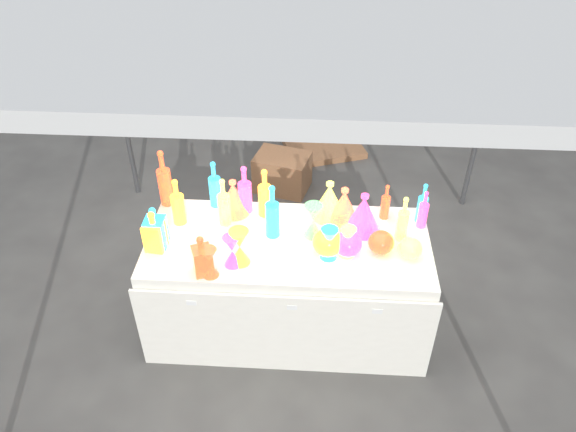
# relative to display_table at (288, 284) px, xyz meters

# --- Properties ---
(ground) EXTENTS (80.00, 80.00, 0.00)m
(ground) POSITION_rel_display_table_xyz_m (-0.00, 0.01, -0.37)
(ground) COLOR #5E5C57
(ground) RESTS_ON ground
(display_table) EXTENTS (1.84, 0.83, 0.75)m
(display_table) POSITION_rel_display_table_xyz_m (0.00, 0.00, 0.00)
(display_table) COLOR white
(display_table) RESTS_ON ground
(cardboard_box_closed) EXTENTS (0.55, 0.46, 0.35)m
(cardboard_box_closed) POSITION_rel_display_table_xyz_m (-0.15, 1.66, -0.20)
(cardboard_box_closed) COLOR #9C6A46
(cardboard_box_closed) RESTS_ON ground
(cardboard_box_flat) EXTENTS (0.89, 0.76, 0.07)m
(cardboard_box_flat) POSITION_rel_display_table_xyz_m (0.23, 2.35, -0.34)
(cardboard_box_flat) COLOR #9C6A46
(cardboard_box_flat) RESTS_ON ground
(bottle_0) EXTENTS (0.10, 0.10, 0.34)m
(bottle_0) POSITION_rel_display_table_xyz_m (-0.72, 0.16, 0.54)
(bottle_0) COLOR red
(bottle_0) RESTS_ON display_table
(bottle_1) EXTENTS (0.11, 0.11, 0.35)m
(bottle_1) POSITION_rel_display_table_xyz_m (-0.51, 0.36, 0.55)
(bottle_1) COLOR #1A8317
(bottle_1) RESTS_ON display_table
(bottle_2) EXTENTS (0.12, 0.12, 0.42)m
(bottle_2) POSITION_rel_display_table_xyz_m (-0.85, 0.36, 0.59)
(bottle_2) COLOR orange
(bottle_2) RESTS_ON display_table
(bottle_3) EXTENTS (0.12, 0.12, 0.36)m
(bottle_3) POSITION_rel_display_table_xyz_m (-0.30, 0.31, 0.55)
(bottle_3) COLOR blue
(bottle_3) RESTS_ON display_table
(bottle_4) EXTENTS (0.10, 0.10, 0.34)m
(bottle_4) POSITION_rel_display_table_xyz_m (-0.42, 0.17, 0.55)
(bottle_4) COLOR #156787
(bottle_4) RESTS_ON display_table
(bottle_6) EXTENTS (0.11, 0.11, 0.35)m
(bottle_6) POSITION_rel_display_table_xyz_m (-0.17, 0.28, 0.55)
(bottle_6) COLOR red
(bottle_6) RESTS_ON display_table
(bottle_7) EXTENTS (0.09, 0.09, 0.38)m
(bottle_7) POSITION_rel_display_table_xyz_m (-0.10, 0.06, 0.57)
(bottle_7) COLOR #1A8317
(bottle_7) RESTS_ON display_table
(decanter_0) EXTENTS (0.13, 0.13, 0.28)m
(decanter_0) POSITION_rel_display_table_xyz_m (-0.81, -0.11, 0.52)
(decanter_0) COLOR red
(decanter_0) RESTS_ON display_table
(decanter_1) EXTENTS (0.14, 0.14, 0.27)m
(decanter_1) POSITION_rel_display_table_xyz_m (-0.48, -0.30, 0.51)
(decanter_1) COLOR orange
(decanter_1) RESTS_ON display_table
(decanter_2) EXTENTS (0.12, 0.12, 0.29)m
(decanter_2) POSITION_rel_display_table_xyz_m (-0.81, -0.08, 0.52)
(decanter_2) COLOR #1A8317
(decanter_2) RESTS_ON display_table
(hourglass_0) EXTENTS (0.13, 0.13, 0.20)m
(hourglass_0) POSITION_rel_display_table_xyz_m (-0.44, -0.33, 0.47)
(hourglass_0) COLOR orange
(hourglass_0) RESTS_ON display_table
(hourglass_1) EXTENTS (0.12, 0.12, 0.21)m
(hourglass_1) POSITION_rel_display_table_xyz_m (-0.32, -0.23, 0.48)
(hourglass_1) COLOR blue
(hourglass_1) RESTS_ON display_table
(hourglass_2) EXTENTS (0.12, 0.12, 0.20)m
(hourglass_2) POSITION_rel_display_table_xyz_m (0.37, -0.09, 0.48)
(hourglass_2) COLOR #156787
(hourglass_2) RESTS_ON display_table
(hourglass_3) EXTENTS (0.15, 0.15, 0.24)m
(hourglass_3) POSITION_rel_display_table_xyz_m (0.16, 0.07, 0.49)
(hourglass_3) COLOR #AD229E
(hourglass_3) RESTS_ON display_table
(hourglass_4) EXTENTS (0.14, 0.14, 0.24)m
(hourglass_4) POSITION_rel_display_table_xyz_m (-0.27, -0.20, 0.50)
(hourglass_4) COLOR red
(hourglass_4) RESTS_ON display_table
(hourglass_5) EXTENTS (0.14, 0.14, 0.22)m
(hourglass_5) POSITION_rel_display_table_xyz_m (0.26, -0.12, 0.48)
(hourglass_5) COLOR #1A8317
(hourglass_5) RESTS_ON display_table
(globe_0) EXTENTS (0.24, 0.24, 0.15)m
(globe_0) POSITION_rel_display_table_xyz_m (0.25, -0.09, 0.45)
(globe_0) COLOR red
(globe_0) RESTS_ON display_table
(globe_1) EXTENTS (0.18, 0.18, 0.12)m
(globe_1) POSITION_rel_display_table_xyz_m (0.75, -0.09, 0.43)
(globe_1) COLOR #156787
(globe_1) RESTS_ON display_table
(globe_2) EXTENTS (0.20, 0.20, 0.13)m
(globe_2) POSITION_rel_display_table_xyz_m (0.57, -0.05, 0.44)
(globe_2) COLOR orange
(globe_2) RESTS_ON display_table
(globe_3) EXTENTS (0.19, 0.19, 0.14)m
(globe_3) POSITION_rel_display_table_xyz_m (0.37, -0.09, 0.45)
(globe_3) COLOR blue
(globe_3) RESTS_ON display_table
(lampshade_0) EXTENTS (0.26, 0.26, 0.25)m
(lampshade_0) POSITION_rel_display_table_xyz_m (-0.38, 0.29, 0.50)
(lampshade_0) COLOR yellow
(lampshade_0) RESTS_ON display_table
(lampshade_1) EXTENTS (0.28, 0.28, 0.26)m
(lampshade_1) POSITION_rel_display_table_xyz_m (0.35, 0.23, 0.51)
(lampshade_1) COLOR yellow
(lampshade_1) RESTS_ON display_table
(lampshade_2) EXTENTS (0.24, 0.24, 0.28)m
(lampshade_2) POSITION_rel_display_table_xyz_m (0.47, 0.15, 0.51)
(lampshade_2) COLOR blue
(lampshade_2) RESTS_ON display_table
(lampshade_3) EXTENTS (0.27, 0.27, 0.27)m
(lampshade_3) POSITION_rel_display_table_xyz_m (0.25, 0.28, 0.51)
(lampshade_3) COLOR #156787
(lampshade_3) RESTS_ON display_table
(bottle_8) EXTENTS (0.08, 0.08, 0.29)m
(bottle_8) POSITION_rel_display_table_xyz_m (0.86, 0.27, 0.52)
(bottle_8) COLOR #1A8317
(bottle_8) RESTS_ON display_table
(bottle_9) EXTENTS (0.07, 0.07, 0.26)m
(bottle_9) POSITION_rel_display_table_xyz_m (0.62, 0.29, 0.51)
(bottle_9) COLOR orange
(bottle_9) RESTS_ON display_table
(bottle_10) EXTENTS (0.07, 0.07, 0.28)m
(bottle_10) POSITION_rel_display_table_xyz_m (0.86, 0.21, 0.51)
(bottle_10) COLOR blue
(bottle_10) RESTS_ON display_table
(bottle_11) EXTENTS (0.08, 0.08, 0.32)m
(bottle_11) POSITION_rel_display_table_xyz_m (0.71, 0.08, 0.54)
(bottle_11) COLOR #156787
(bottle_11) RESTS_ON display_table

